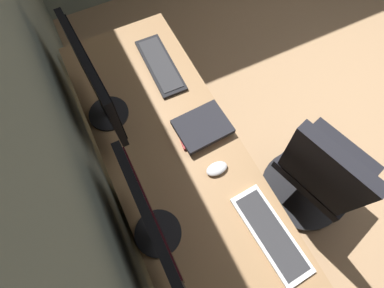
# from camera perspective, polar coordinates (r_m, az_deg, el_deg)

# --- Properties ---
(wall_back) EXTENTS (5.00, 0.10, 2.60)m
(wall_back) POSITION_cam_1_polar(r_m,az_deg,el_deg) (0.89, -23.33, -6.47)
(wall_back) COLOR slate
(wall_back) RESTS_ON ground
(desk) EXTENTS (1.93, 0.64, 0.73)m
(desk) POSITION_cam_1_polar(r_m,az_deg,el_deg) (1.51, -1.70, -5.52)
(desk) COLOR #936D47
(desk) RESTS_ON ground
(drawer_pedestal) EXTENTS (0.40, 0.51, 0.69)m
(drawer_pedestal) POSITION_cam_1_polar(r_m,az_deg,el_deg) (1.79, -1.21, -11.18)
(drawer_pedestal) COLOR #936D47
(drawer_pedestal) RESTS_ON ground
(monitor_primary) EXTENTS (0.49, 0.20, 0.44)m
(monitor_primary) POSITION_cam_1_polar(r_m,az_deg,el_deg) (1.13, -7.42, -13.94)
(monitor_primary) COLOR black
(monitor_primary) RESTS_ON desk
(monitor_secondary) EXTENTS (0.53, 0.20, 0.45)m
(monitor_secondary) POSITION_cam_1_polar(r_m,az_deg,el_deg) (1.42, -17.45, 10.71)
(monitor_secondary) COLOR black
(monitor_secondary) RESTS_ON desk
(keyboard_main) EXTENTS (0.43, 0.16, 0.02)m
(keyboard_main) POSITION_cam_1_polar(r_m,az_deg,el_deg) (1.40, 14.36, -15.79)
(keyboard_main) COLOR silver
(keyboard_main) RESTS_ON desk
(keyboard_spare) EXTENTS (0.42, 0.15, 0.02)m
(keyboard_spare) POSITION_cam_1_polar(r_m,az_deg,el_deg) (1.75, -5.86, 14.31)
(keyboard_spare) COLOR black
(keyboard_spare) RESTS_ON desk
(mouse_main) EXTENTS (0.06, 0.10, 0.03)m
(mouse_main) POSITION_cam_1_polar(r_m,az_deg,el_deg) (1.43, 4.60, -4.56)
(mouse_main) COLOR silver
(mouse_main) RESTS_ON desk
(book_stack_near) EXTENTS (0.21, 0.26, 0.05)m
(book_stack_near) POSITION_cam_1_polar(r_m,az_deg,el_deg) (1.51, 1.80, 3.08)
(book_stack_near) COLOR #B2383D
(book_stack_near) RESTS_ON desk
(office_chair) EXTENTS (0.56, 0.60, 0.97)m
(office_chair) POSITION_cam_1_polar(r_m,az_deg,el_deg) (1.86, 22.29, -5.38)
(office_chair) COLOR black
(office_chair) RESTS_ON ground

